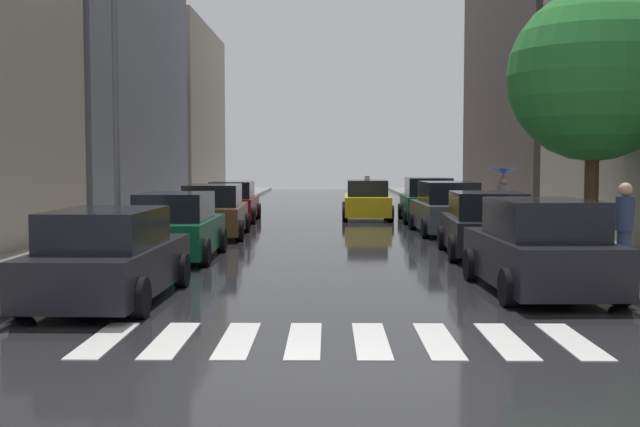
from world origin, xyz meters
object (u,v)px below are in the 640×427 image
object	(u,v)px
parked_car_left_third	(214,212)
parked_car_right_fourth	(428,201)
parked_car_left_second	(177,228)
pedestrian_far_side	(503,184)
parked_car_left_nearest	(109,258)
lamp_post_left	(115,81)
pedestrian_foreground	(625,226)
parked_car_right_third	(447,209)
parked_car_right_second	(486,226)
parked_car_right_nearest	(540,249)
street_tree_right	(594,76)
taxi_midroad	(367,200)
parked_car_left_fourth	(233,203)

from	to	relation	value
parked_car_left_third	parked_car_right_fourth	distance (m)	9.94
parked_car_left_second	pedestrian_far_side	xyz separation A→B (m)	(9.40, 6.23, 0.89)
parked_car_left_nearest	parked_car_left_third	world-z (taller)	parked_car_left_third
pedestrian_far_side	lamp_post_left	xyz separation A→B (m)	(-11.08, -5.40, 2.79)
pedestrian_foreground	lamp_post_left	xyz separation A→B (m)	(-11.35, 4.44, 3.33)
parked_car_right_third	parked_car_right_fourth	world-z (taller)	parked_car_right_fourth
parked_car_right_second	parked_car_right_fourth	world-z (taller)	parked_car_right_fourth
parked_car_left_third	pedestrian_far_side	size ratio (longest dim) A/B	2.28
parked_car_right_fourth	lamp_post_left	bearing A→B (deg)	141.73
parked_car_right_nearest	parked_car_right_third	size ratio (longest dim) A/B	0.94
parked_car_left_nearest	parked_car_right_third	xyz separation A→B (m)	(7.71, 12.83, 0.06)
pedestrian_foreground	lamp_post_left	bearing A→B (deg)	-130.45
parked_car_left_third	parked_car_right_third	bearing A→B (deg)	-84.42
parked_car_right_second	street_tree_right	size ratio (longest dim) A/B	0.64
pedestrian_far_side	parked_car_right_fourth	bearing A→B (deg)	-49.85
parked_car_right_fourth	street_tree_right	size ratio (longest dim) A/B	0.69
taxi_midroad	parked_car_right_nearest	bearing A→B (deg)	-172.11
parked_car_left_fourth	parked_car_right_nearest	world-z (taller)	parked_car_right_nearest
pedestrian_far_side	parked_car_right_nearest	bearing A→B (deg)	105.39
pedestrian_foreground	pedestrian_far_side	bearing A→B (deg)	162.50
parked_car_left_second	street_tree_right	size ratio (longest dim) A/B	0.65
parked_car_left_third	pedestrian_foreground	xyz separation A→B (m)	(9.60, -9.44, 0.34)
parked_car_left_fourth	lamp_post_left	xyz separation A→B (m)	(-1.58, -11.49, 3.70)
parked_car_right_second	parked_car_left_nearest	bearing A→B (deg)	133.19
parked_car_right_second	parked_car_right_fourth	bearing A→B (deg)	2.89
taxi_midroad	parked_car_right_fourth	bearing A→B (deg)	-123.60
parked_car_left_third	parked_car_right_third	world-z (taller)	parked_car_right_third
parked_car_right_second	parked_car_right_fourth	size ratio (longest dim) A/B	0.93
parked_car_right_third	pedestrian_far_side	world-z (taller)	pedestrian_far_side
pedestrian_far_side	taxi_midroad	bearing A→B (deg)	-37.63
parked_car_left_second	parked_car_right_second	xyz separation A→B (m)	(7.78, 0.71, -0.00)
taxi_midroad	pedestrian_foreground	size ratio (longest dim) A/B	2.53
parked_car_left_third	pedestrian_far_side	distance (m)	9.37
parked_car_right_fourth	parked_car_left_nearest	bearing A→B (deg)	158.23
pedestrian_foreground	pedestrian_far_side	size ratio (longest dim) A/B	0.90
pedestrian_foreground	parked_car_left_second	bearing A→B (deg)	-129.56
parked_car_right_third	parked_car_right_nearest	bearing A→B (deg)	178.09
parked_car_left_third	parked_car_right_fourth	size ratio (longest dim) A/B	1.01
parked_car_right_nearest	pedestrian_far_side	world-z (taller)	pedestrian_far_side
street_tree_right	lamp_post_left	size ratio (longest dim) A/B	0.89
parked_car_left_fourth	pedestrian_foreground	world-z (taller)	pedestrian_foreground
parked_car_left_third	pedestrian_foreground	size ratio (longest dim) A/B	2.53
parked_car_right_nearest	parked_car_left_nearest	bearing A→B (deg)	95.33
parked_car_right_second	street_tree_right	xyz separation A→B (m)	(2.83, 0.52, 3.84)
parked_car_left_second	parked_car_left_fourth	world-z (taller)	parked_car_left_second
parked_car_left_third	parked_car_left_fourth	distance (m)	6.49
parked_car_right_nearest	parked_car_right_third	bearing A→B (deg)	-2.28
parked_car_right_fourth	taxi_midroad	size ratio (longest dim) A/B	0.99
parked_car_right_nearest	street_tree_right	bearing A→B (deg)	-27.49
pedestrian_foreground	pedestrian_far_side	world-z (taller)	pedestrian_far_side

